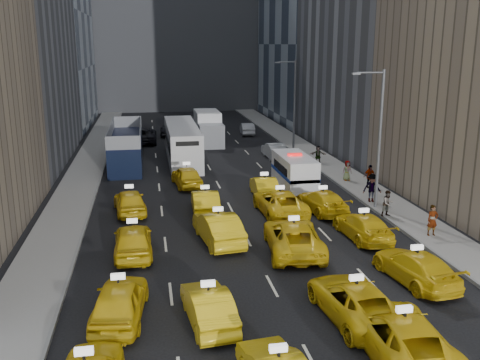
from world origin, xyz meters
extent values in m
plane|color=black|center=(0.00, 0.00, 0.00)|extent=(160.00, 160.00, 0.00)
cube|color=gray|center=(-10.50, 25.00, 0.07)|extent=(3.00, 90.00, 0.15)
cube|color=gray|center=(10.50, 25.00, 0.07)|extent=(3.00, 90.00, 0.15)
cube|color=slate|center=(-9.05, 25.00, 0.09)|extent=(0.15, 90.00, 0.18)
cube|color=slate|center=(9.05, 25.00, 0.09)|extent=(0.15, 90.00, 0.18)
cylinder|color=#595B60|center=(9.30, 12.00, 4.50)|extent=(0.20, 0.20, 9.00)
cylinder|color=#595B60|center=(8.40, 12.00, 8.80)|extent=(1.80, 0.12, 0.12)
cube|color=slate|center=(7.50, 12.00, 8.75)|extent=(0.50, 0.22, 0.12)
cylinder|color=#595B60|center=(9.30, 32.00, 4.50)|extent=(0.20, 0.20, 9.00)
cylinder|color=#595B60|center=(8.40, 32.00, 8.80)|extent=(1.80, 0.12, 0.12)
cube|color=slate|center=(7.50, 32.00, 8.75)|extent=(0.50, 0.22, 0.12)
imported|color=yellow|center=(3.11, -4.20, 0.79)|extent=(2.95, 5.84, 1.58)
imported|color=yellow|center=(-6.56, 0.10, 0.80)|extent=(2.40, 4.90, 1.61)
imported|color=yellow|center=(-3.17, -0.77, 0.72)|extent=(1.96, 4.49, 1.44)
imported|color=yellow|center=(2.57, -1.33, 0.74)|extent=(2.90, 5.53, 1.49)
imported|color=yellow|center=(6.50, 1.31, 0.72)|extent=(2.65, 5.19, 1.44)
imported|color=yellow|center=(-6.16, 6.78, 0.81)|extent=(2.00, 4.77, 1.61)
imported|color=yellow|center=(-1.63, 7.82, 0.84)|extent=(2.45, 5.27, 1.67)
imported|color=yellow|center=(2.03, 5.78, 0.81)|extent=(3.33, 6.08, 1.61)
imported|color=yellow|center=(6.36, 7.02, 0.70)|extent=(2.24, 4.95, 1.41)
imported|color=yellow|center=(-6.49, 13.93, 0.77)|extent=(2.37, 4.74, 1.55)
imported|color=yellow|center=(-1.77, 13.01, 0.76)|extent=(1.77, 4.69, 1.53)
imported|color=yellow|center=(2.88, 12.06, 0.77)|extent=(2.76, 5.64, 1.54)
imported|color=yellow|center=(5.68, 12.02, 0.71)|extent=(2.56, 5.10, 1.42)
imported|color=yellow|center=(-2.40, 19.96, 0.77)|extent=(2.37, 4.73, 1.55)
imported|color=yellow|center=(2.76, 16.14, 0.72)|extent=(1.77, 4.47, 1.45)
cube|color=silver|center=(5.69, 18.78, 1.16)|extent=(2.46, 5.89, 2.32)
cylinder|color=black|center=(4.74, 16.78, 0.46)|extent=(0.28, 0.93, 0.93)
cylinder|color=black|center=(6.65, 16.78, 0.46)|extent=(0.28, 0.93, 0.93)
cylinder|color=black|center=(4.74, 20.77, 0.46)|extent=(0.28, 0.93, 0.93)
cylinder|color=black|center=(6.65, 20.77, 0.46)|extent=(0.28, 0.93, 0.93)
cube|color=navy|center=(5.69, 18.78, 1.00)|extent=(2.50, 5.89, 0.26)
cube|color=red|center=(5.69, 18.78, 2.40)|extent=(1.07, 0.41, 0.17)
cube|color=black|center=(-7.11, 28.63, 1.74)|extent=(3.72, 12.15, 3.48)
cylinder|color=black|center=(-8.32, 23.55, 0.55)|extent=(0.28, 1.10, 1.10)
cylinder|color=black|center=(-5.90, 23.55, 0.55)|extent=(0.28, 1.10, 1.10)
cylinder|color=black|center=(-8.32, 33.71, 0.55)|extent=(0.28, 1.10, 1.10)
cylinder|color=black|center=(-5.90, 33.71, 0.55)|extent=(0.28, 1.10, 1.10)
cube|color=silver|center=(-2.07, 29.34, 1.66)|extent=(3.03, 12.93, 3.32)
cylinder|color=black|center=(-3.26, 23.81, 0.55)|extent=(0.28, 1.10, 1.10)
cylinder|color=black|center=(-0.88, 23.81, 0.55)|extent=(0.28, 1.10, 1.10)
cylinder|color=black|center=(-3.26, 34.87, 0.55)|extent=(0.28, 1.10, 1.10)
cylinder|color=black|center=(-0.88, 34.87, 0.55)|extent=(0.28, 1.10, 1.10)
cube|color=silver|center=(1.33, 37.65, 1.70)|extent=(2.77, 7.50, 3.40)
cylinder|color=black|center=(0.20, 34.84, 0.55)|extent=(0.28, 1.10, 1.10)
cylinder|color=black|center=(2.45, 34.84, 0.55)|extent=(0.28, 1.10, 1.10)
cylinder|color=black|center=(0.20, 40.46, 0.55)|extent=(0.28, 1.10, 1.10)
cylinder|color=black|center=(2.45, 40.46, 0.55)|extent=(0.28, 1.10, 1.10)
imported|color=#B4B8BC|center=(6.56, 28.91, 0.73)|extent=(1.65, 4.49, 1.47)
imported|color=black|center=(-5.62, 39.16, 0.83)|extent=(2.90, 6.05, 1.66)
imported|color=slate|center=(1.08, 46.74, 0.70)|extent=(2.04, 4.84, 1.39)
imported|color=black|center=(-2.90, 43.16, 0.69)|extent=(1.75, 4.12, 1.39)
imported|color=#A7A9AF|center=(6.54, 42.61, 0.70)|extent=(1.85, 4.37, 1.40)
imported|color=gray|center=(10.17, 6.43, 1.03)|extent=(0.65, 0.44, 1.75)
imported|color=gray|center=(9.23, 10.08, 0.97)|extent=(0.88, 0.62, 1.64)
imported|color=gray|center=(9.52, 13.17, 1.11)|extent=(1.29, 0.63, 1.92)
imported|color=gray|center=(10.84, 16.63, 1.01)|extent=(1.09, 0.67, 1.73)
imported|color=gray|center=(10.02, 19.03, 0.93)|extent=(0.80, 0.49, 1.57)
imported|color=gray|center=(9.77, 25.51, 0.91)|extent=(1.47, 0.79, 1.53)
camera|label=1|loc=(-5.21, -19.42, 10.52)|focal=40.00mm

